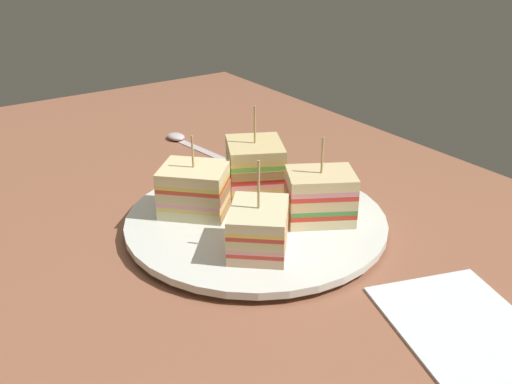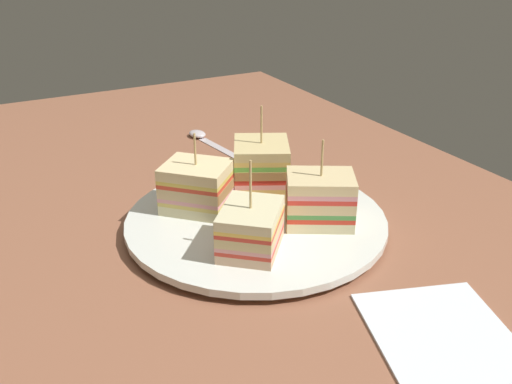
% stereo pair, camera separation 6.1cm
% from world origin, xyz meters
% --- Properties ---
extents(ground_plane, '(1.29, 0.71, 0.02)m').
position_xyz_m(ground_plane, '(0.00, 0.00, -0.01)').
color(ground_plane, '#945B41').
extents(plate, '(0.29, 0.29, 0.01)m').
position_xyz_m(plate, '(0.00, 0.00, 0.01)').
color(plate, silver).
rests_on(plate, ground_plane).
extents(sandwich_wedge_0, '(0.09, 0.09, 0.10)m').
position_xyz_m(sandwich_wedge_0, '(0.06, -0.04, 0.04)').
color(sandwich_wedge_0, '#E1B38D').
rests_on(sandwich_wedge_0, plate).
extents(sandwich_wedge_1, '(0.08, 0.09, 0.09)m').
position_xyz_m(sandwich_wedge_1, '(0.04, 0.05, 0.04)').
color(sandwich_wedge_1, beige).
rests_on(sandwich_wedge_1, plate).
extents(sandwich_wedge_2, '(0.09, 0.09, 0.11)m').
position_xyz_m(sandwich_wedge_2, '(-0.06, 0.04, 0.04)').
color(sandwich_wedge_2, '#D2BC7D').
rests_on(sandwich_wedge_2, plate).
extents(sandwich_wedge_3, '(0.09, 0.09, 0.09)m').
position_xyz_m(sandwich_wedge_3, '(-0.05, -0.05, 0.04)').
color(sandwich_wedge_3, beige).
rests_on(sandwich_wedge_3, plate).
extents(spoon, '(0.16, 0.04, 0.01)m').
position_xyz_m(spoon, '(-0.28, 0.06, 0.00)').
color(spoon, silver).
rests_on(spoon, ground_plane).
extents(napkin, '(0.17, 0.15, 0.01)m').
position_xyz_m(napkin, '(0.24, 0.05, 0.00)').
color(napkin, white).
rests_on(napkin, ground_plane).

